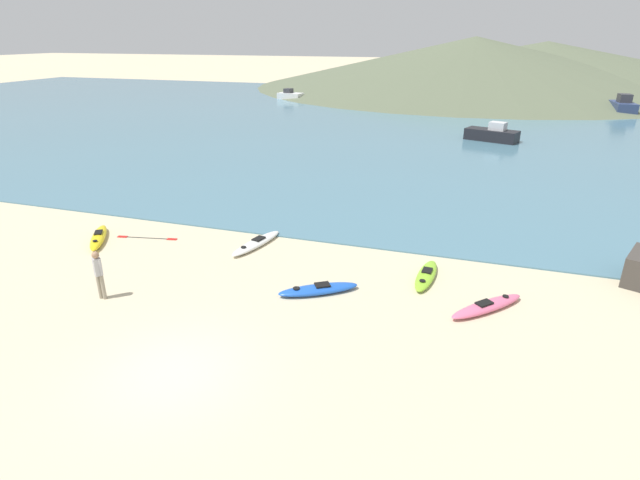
% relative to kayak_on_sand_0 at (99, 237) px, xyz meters
% --- Properties ---
extents(ground_plane, '(400.00, 400.00, 0.00)m').
position_rel_kayak_on_sand_0_xyz_m(ground_plane, '(8.41, -7.02, -0.17)').
color(ground_plane, beige).
extents(bay_water, '(160.00, 70.00, 0.06)m').
position_rel_kayak_on_sand_0_xyz_m(bay_water, '(8.41, 37.89, -0.14)').
color(bay_water, teal).
rests_on(bay_water, ground_plane).
extents(far_hill_left, '(74.82, 74.82, 8.20)m').
position_rel_kayak_on_sand_0_xyz_m(far_hill_left, '(12.65, 78.05, 3.93)').
color(far_hill_left, '#5B664C').
rests_on(far_hill_left, ground_plane).
extents(far_hill_midleft, '(77.89, 77.89, 7.37)m').
position_rel_kayak_on_sand_0_xyz_m(far_hill_midleft, '(24.79, 87.30, 3.52)').
color(far_hill_midleft, '#5B664C').
rests_on(far_hill_midleft, ground_plane).
extents(kayak_on_sand_0, '(2.10, 2.85, 0.38)m').
position_rel_kayak_on_sand_0_xyz_m(kayak_on_sand_0, '(0.00, 0.00, 0.00)').
color(kayak_on_sand_0, yellow).
rests_on(kayak_on_sand_0, ground_plane).
extents(kayak_on_sand_1, '(1.32, 3.28, 0.31)m').
position_rel_kayak_on_sand_0_xyz_m(kayak_on_sand_1, '(6.89, 1.66, -0.03)').
color(kayak_on_sand_1, white).
rests_on(kayak_on_sand_1, ground_plane).
extents(kayak_on_sand_2, '(2.53, 2.66, 0.33)m').
position_rel_kayak_on_sand_0_xyz_m(kayak_on_sand_2, '(16.46, -0.95, -0.02)').
color(kayak_on_sand_2, '#E5668C').
rests_on(kayak_on_sand_2, ground_plane).
extents(kayak_on_sand_3, '(0.82, 2.78, 0.31)m').
position_rel_kayak_on_sand_0_xyz_m(kayak_on_sand_3, '(14.26, 0.77, -0.04)').
color(kayak_on_sand_3, '#8CCC2D').
rests_on(kayak_on_sand_3, ground_plane).
extents(kayak_on_sand_4, '(2.80, 2.13, 0.34)m').
position_rel_kayak_on_sand_0_xyz_m(kayak_on_sand_4, '(10.77, -1.57, -0.02)').
color(kayak_on_sand_4, blue).
rests_on(kayak_on_sand_4, ground_plane).
extents(person_near_foreground, '(0.36, 0.31, 1.77)m').
position_rel_kayak_on_sand_0_xyz_m(person_near_foreground, '(3.79, -4.24, 0.85)').
color(person_near_foreground, gray).
rests_on(person_near_foreground, ground_plane).
extents(moored_boat_0, '(2.41, 5.38, 2.22)m').
position_rel_kayak_on_sand_0_xyz_m(moored_boat_0, '(30.36, 50.04, 0.67)').
color(moored_boat_0, navy).
rests_on(moored_boat_0, bay_water).
extents(moored_boat_1, '(4.61, 3.03, 1.61)m').
position_rel_kayak_on_sand_0_xyz_m(moored_boat_1, '(16.40, 28.72, 0.46)').
color(moored_boat_1, black).
rests_on(moored_boat_1, bay_water).
extents(moored_boat_3, '(3.62, 2.38, 1.42)m').
position_rel_kayak_on_sand_0_xyz_m(moored_boat_3, '(-10.73, 51.12, 0.39)').
color(moored_boat_3, white).
rests_on(moored_boat_3, bay_water).
extents(loose_paddle, '(2.77, 0.69, 0.03)m').
position_rel_kayak_on_sand_0_xyz_m(loose_paddle, '(1.84, 0.92, -0.15)').
color(loose_paddle, black).
rests_on(loose_paddle, ground_plane).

